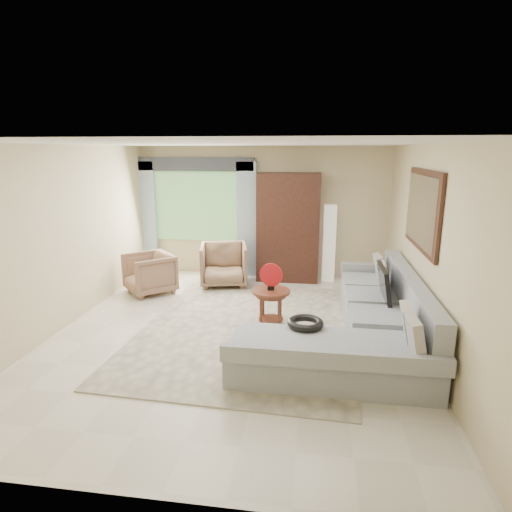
% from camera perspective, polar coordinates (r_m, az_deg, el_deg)
% --- Properties ---
extents(ground, '(6.00, 6.00, 0.00)m').
position_cam_1_polar(ground, '(6.16, -2.81, -10.24)').
color(ground, silver).
rests_on(ground, ground).
extents(area_rug, '(3.18, 4.13, 0.02)m').
position_cam_1_polar(area_rug, '(6.30, -0.98, -9.55)').
color(area_rug, '#C0B898').
rests_on(area_rug, ground).
extents(sectional_sofa, '(2.30, 3.46, 0.90)m').
position_cam_1_polar(sectional_sofa, '(5.83, 14.54, -9.11)').
color(sectional_sofa, '#9FA3A8').
rests_on(sectional_sofa, ground).
extents(tv_screen, '(0.14, 0.74, 0.48)m').
position_cam_1_polar(tv_screen, '(6.20, 16.72, -3.53)').
color(tv_screen, black).
rests_on(tv_screen, sectional_sofa).
extents(garden_hose, '(0.43, 0.43, 0.09)m').
position_cam_1_polar(garden_hose, '(5.11, 6.61, -8.88)').
color(garden_hose, black).
rests_on(garden_hose, sectional_sofa).
extents(coffee_table, '(0.56, 0.56, 0.56)m').
position_cam_1_polar(coffee_table, '(6.28, 1.99, -6.85)').
color(coffee_table, '#451D12').
rests_on(coffee_table, ground).
extents(red_disc, '(0.34, 0.08, 0.34)m').
position_cam_1_polar(red_disc, '(6.12, 2.03, -2.53)').
color(red_disc, '#A71015').
rests_on(red_disc, coffee_table).
extents(armchair_left, '(1.11, 1.11, 0.72)m').
position_cam_1_polar(armchair_left, '(7.93, -14.03, -2.27)').
color(armchair_left, '#876349').
rests_on(armchair_left, ground).
extents(armchair_right, '(1.02, 1.04, 0.80)m').
position_cam_1_polar(armchair_right, '(8.15, -4.32, -1.15)').
color(armchair_right, brown).
rests_on(armchair_right, ground).
extents(potted_plant, '(0.52, 0.47, 0.50)m').
position_cam_1_polar(potted_plant, '(9.03, -14.74, -1.07)').
color(potted_plant, '#999999').
rests_on(potted_plant, ground).
extents(armoire, '(1.20, 0.55, 2.10)m').
position_cam_1_polar(armoire, '(8.38, 4.33, 3.81)').
color(armoire, black).
rests_on(armoire, ground).
extents(floor_lamp, '(0.24, 0.24, 1.50)m').
position_cam_1_polar(floor_lamp, '(8.48, 9.72, 1.71)').
color(floor_lamp, silver).
rests_on(floor_lamp, ground).
extents(window, '(1.80, 0.04, 1.40)m').
position_cam_1_polar(window, '(8.89, -7.91, 6.60)').
color(window, '#669E59').
rests_on(window, wall_back).
extents(curtain_left, '(0.40, 0.08, 2.30)m').
position_cam_1_polar(curtain_left, '(9.19, -14.34, 4.95)').
color(curtain_left, '#9EB7CC').
rests_on(curtain_left, ground).
extents(curtain_right, '(0.40, 0.08, 2.30)m').
position_cam_1_polar(curtain_right, '(8.61, -1.26, 4.81)').
color(curtain_right, '#9EB7CC').
rests_on(curtain_right, ground).
extents(valance, '(2.40, 0.12, 0.26)m').
position_cam_1_polar(valance, '(8.76, -8.22, 12.06)').
color(valance, '#1E232D').
rests_on(valance, wall_back).
extents(wall_mirror, '(0.05, 1.70, 1.05)m').
position_cam_1_polar(wall_mirror, '(6.07, 21.28, 5.71)').
color(wall_mirror, black).
rests_on(wall_mirror, wall_right).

